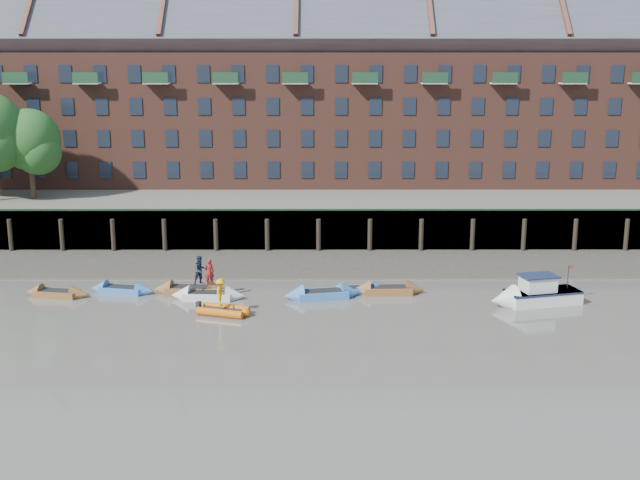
{
  "coord_description": "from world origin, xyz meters",
  "views": [
    {
      "loc": [
        1.99,
        -39.05,
        15.05
      ],
      "look_at": [
        2.09,
        12.0,
        3.2
      ],
      "focal_mm": 45.0,
      "sensor_mm": 36.0,
      "label": 1
    }
  ],
  "objects_px": {
    "rowboat_3": "(208,295)",
    "person_rower_a": "(209,272)",
    "motor_launch": "(529,295)",
    "person_rib_crew": "(221,293)",
    "rowboat_6": "(388,290)",
    "rowboat_0": "(57,293)",
    "rowboat_4": "(322,294)",
    "person_rower_b": "(200,270)",
    "rib_tender": "(225,311)",
    "rowboat_5": "(358,290)",
    "rowboat_1": "(122,290)",
    "rowboat_2": "(190,290)"
  },
  "relations": [
    {
      "from": "rowboat_4",
      "to": "person_rower_b",
      "type": "relative_size",
      "value": 2.77
    },
    {
      "from": "rowboat_0",
      "to": "person_rower_a",
      "type": "distance_m",
      "value": 9.95
    },
    {
      "from": "rowboat_2",
      "to": "rowboat_4",
      "type": "distance_m",
      "value": 8.56
    },
    {
      "from": "person_rib_crew",
      "to": "rowboat_6",
      "type": "bearing_deg",
      "value": -60.21
    },
    {
      "from": "motor_launch",
      "to": "person_rower_b",
      "type": "relative_size",
      "value": 3.26
    },
    {
      "from": "rowboat_0",
      "to": "person_rib_crew",
      "type": "relative_size",
      "value": 2.58
    },
    {
      "from": "rowboat_4",
      "to": "rib_tender",
      "type": "xyz_separation_m",
      "value": [
        -5.77,
        -3.27,
        -0.01
      ]
    },
    {
      "from": "person_rower_b",
      "to": "rowboat_5",
      "type": "bearing_deg",
      "value": -29.43
    },
    {
      "from": "rowboat_6",
      "to": "rowboat_0",
      "type": "bearing_deg",
      "value": 179.69
    },
    {
      "from": "rowboat_0",
      "to": "person_rower_a",
      "type": "xyz_separation_m",
      "value": [
        9.82,
        -0.5,
        1.54
      ]
    },
    {
      "from": "rowboat_3",
      "to": "person_rower_a",
      "type": "distance_m",
      "value": 1.52
    },
    {
      "from": "rowboat_2",
      "to": "motor_launch",
      "type": "height_order",
      "value": "motor_launch"
    },
    {
      "from": "person_rib_crew",
      "to": "rowboat_0",
      "type": "bearing_deg",
      "value": 79.11
    },
    {
      "from": "rowboat_1",
      "to": "rowboat_4",
      "type": "distance_m",
      "value": 13.0
    },
    {
      "from": "rowboat_0",
      "to": "rib_tender",
      "type": "distance_m",
      "value": 11.7
    },
    {
      "from": "rowboat_2",
      "to": "person_rower_b",
      "type": "relative_size",
      "value": 2.65
    },
    {
      "from": "rowboat_3",
      "to": "rowboat_1",
      "type": "bearing_deg",
      "value": 169.95
    },
    {
      "from": "person_rower_a",
      "to": "rowboat_6",
      "type": "bearing_deg",
      "value": 168.89
    },
    {
      "from": "rowboat_3",
      "to": "person_rower_a",
      "type": "bearing_deg",
      "value": 24.07
    },
    {
      "from": "rowboat_2",
      "to": "person_rower_a",
      "type": "distance_m",
      "value": 2.36
    },
    {
      "from": "rib_tender",
      "to": "rowboat_2",
      "type": "bearing_deg",
      "value": 140.91
    },
    {
      "from": "rowboat_1",
      "to": "person_rower_a",
      "type": "relative_size",
      "value": 2.63
    },
    {
      "from": "rowboat_1",
      "to": "motor_launch",
      "type": "height_order",
      "value": "motor_launch"
    },
    {
      "from": "person_rower_a",
      "to": "motor_launch",
      "type": "bearing_deg",
      "value": 159.78
    },
    {
      "from": "rowboat_3",
      "to": "rib_tender",
      "type": "height_order",
      "value": "rowboat_3"
    },
    {
      "from": "rowboat_3",
      "to": "person_rib_crew",
      "type": "xyz_separation_m",
      "value": [
        1.2,
        -3.06,
        1.12
      ]
    },
    {
      "from": "motor_launch",
      "to": "person_rib_crew",
      "type": "bearing_deg",
      "value": -8.36
    },
    {
      "from": "rowboat_2",
      "to": "person_rower_a",
      "type": "xyz_separation_m",
      "value": [
        1.42,
        -1.13,
        1.51
      ]
    },
    {
      "from": "rib_tender",
      "to": "motor_launch",
      "type": "height_order",
      "value": "motor_launch"
    },
    {
      "from": "rowboat_0",
      "to": "rib_tender",
      "type": "bearing_deg",
      "value": -8.06
    },
    {
      "from": "rowboat_4",
      "to": "person_rower_a",
      "type": "bearing_deg",
      "value": 169.94
    },
    {
      "from": "rowboat_5",
      "to": "rowboat_6",
      "type": "relative_size",
      "value": 0.86
    },
    {
      "from": "rowboat_2",
      "to": "rowboat_4",
      "type": "relative_size",
      "value": 0.96
    },
    {
      "from": "rowboat_6",
      "to": "person_rib_crew",
      "type": "relative_size",
      "value": 2.81
    },
    {
      "from": "rowboat_4",
      "to": "person_rower_a",
      "type": "distance_m",
      "value": 7.25
    },
    {
      "from": "rowboat_4",
      "to": "rib_tender",
      "type": "bearing_deg",
      "value": -161.89
    },
    {
      "from": "rowboat_1",
      "to": "rib_tender",
      "type": "bearing_deg",
      "value": -20.46
    },
    {
      "from": "rowboat_0",
      "to": "rowboat_6",
      "type": "distance_m",
      "value": 21.16
    },
    {
      "from": "rowboat_1",
      "to": "motor_launch",
      "type": "distance_m",
      "value": 25.79
    },
    {
      "from": "rowboat_0",
      "to": "person_rib_crew",
      "type": "distance_m",
      "value": 11.54
    },
    {
      "from": "rowboat_6",
      "to": "rib_tender",
      "type": "relative_size",
      "value": 1.46
    },
    {
      "from": "rowboat_4",
      "to": "rowboat_5",
      "type": "height_order",
      "value": "rowboat_4"
    },
    {
      "from": "rowboat_3",
      "to": "rowboat_6",
      "type": "relative_size",
      "value": 1.0
    },
    {
      "from": "rowboat_6",
      "to": "person_rower_b",
      "type": "relative_size",
      "value": 2.57
    },
    {
      "from": "rowboat_6",
      "to": "person_rower_a",
      "type": "relative_size",
      "value": 2.81
    },
    {
      "from": "rowboat_1",
      "to": "rowboat_3",
      "type": "distance_m",
      "value": 5.9
    },
    {
      "from": "rowboat_2",
      "to": "rowboat_0",
      "type": "bearing_deg",
      "value": -172.28
    },
    {
      "from": "rib_tender",
      "to": "person_rower_b",
      "type": "relative_size",
      "value": 1.76
    },
    {
      "from": "rowboat_0",
      "to": "person_rower_a",
      "type": "bearing_deg",
      "value": 6.95
    },
    {
      "from": "rowboat_3",
      "to": "rowboat_6",
      "type": "distance_m",
      "value": 11.51
    }
  ]
}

